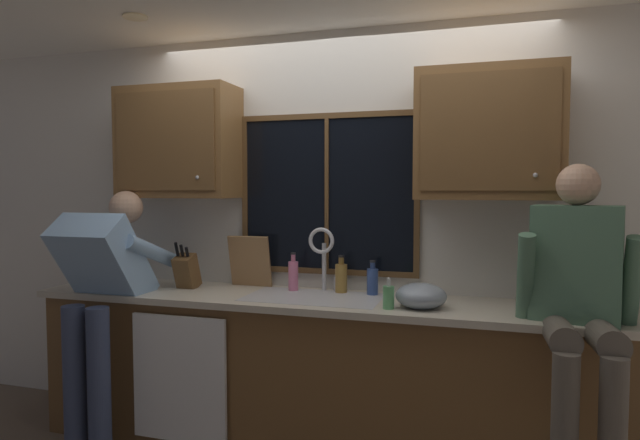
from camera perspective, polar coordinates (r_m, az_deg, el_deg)
The scene contains 24 objects.
back_wall at distance 3.51m, azimuth 2.58°, elevation -1.37°, with size 5.97×0.12×2.55m, color silver.
ceiling_downlight_left at distance 3.49m, azimuth -18.82°, elevation 19.51°, with size 0.14×0.14×0.01m, color #FFEAB2.
window_glass at distance 3.45m, azimuth 0.78°, elevation 2.72°, with size 1.10×0.02×0.95m, color black.
window_frame_top at distance 3.48m, azimuth 0.74°, elevation 10.86°, with size 1.17×0.02×0.04m, color brown.
window_frame_bottom at distance 3.49m, azimuth 0.72°, elevation -5.41°, with size 1.17×0.02×0.04m, color brown.
window_frame_left at distance 3.65m, azimuth -7.87°, elevation 2.72°, with size 0.04×0.02×0.95m, color brown.
window_frame_right at distance 3.33m, azimuth 10.15°, elevation 2.65°, with size 0.04×0.02×0.95m, color brown.
window_mullion_center at distance 3.44m, azimuth 0.72°, elevation 2.72°, with size 0.02×0.02×0.95m, color brown.
lower_cabinet_run at distance 3.35m, azimuth 0.98°, elevation -16.23°, with size 3.57×0.58×0.88m, color brown.
countertop at distance 3.21m, azimuth 0.89°, elevation -8.58°, with size 3.63×0.62×0.04m, color beige.
dishwasher_front at distance 3.38m, azimuth -14.56°, elevation -15.82°, with size 0.60×0.02×0.74m, color white.
upper_cabinet_left at distance 3.71m, azimuth -14.61°, elevation 7.83°, with size 0.78×0.36×0.72m.
upper_cabinet_right at distance 3.17m, azimuth 17.21°, elevation 8.58°, with size 0.78×0.36×0.72m.
sink at distance 3.26m, azimuth -0.69°, elevation -9.78°, with size 0.80×0.46×0.21m.
faucet at distance 3.37m, azimuth 0.36°, elevation -3.29°, with size 0.18×0.09×0.40m.
person_standing at distance 3.55m, azimuth -21.84°, elevation -6.73°, with size 0.53×0.70×1.55m.
person_sitting_on_counter at distance 2.82m, azimuth 25.49°, elevation -6.33°, with size 0.54×0.64×1.26m.
knife_block at distance 3.61m, azimuth -13.81°, elevation -5.26°, with size 0.12×0.18×0.32m.
cutting_board at distance 3.59m, azimuth -7.37°, elevation -4.32°, with size 0.28×0.02×0.34m, color #997047.
mixing_bowl at distance 3.01m, azimuth 10.54°, elevation -7.83°, with size 0.28×0.28×0.14m, color #8C99A8.
soap_dispenser at distance 2.94m, azimuth 7.20°, elevation -7.99°, with size 0.06×0.07×0.17m.
bottle_green_glass at distance 3.37m, azimuth 2.24°, elevation -6.02°, with size 0.07×0.07×0.23m.
bottle_tall_clear at distance 3.31m, azimuth 5.53°, elevation -6.36°, with size 0.07×0.07×0.21m.
bottle_amber_small at distance 3.43m, azimuth -2.82°, elevation -5.77°, with size 0.06×0.06×0.24m.
Camera 1 is at (0.87, -3.32, 1.56)m, focal length 30.52 mm.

